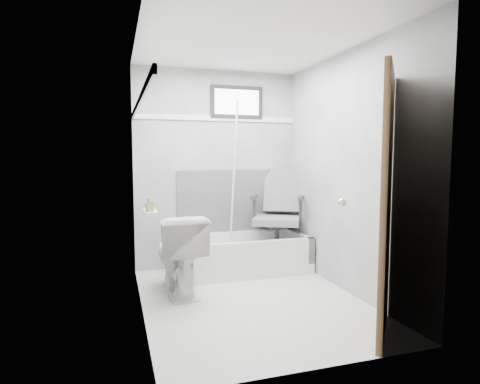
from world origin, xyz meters
name	(u,v)px	position (x,y,z in m)	size (l,w,h in m)	color
floor	(251,300)	(0.00, 0.00, 0.00)	(2.60, 2.60, 0.00)	white
ceiling	(252,40)	(0.00, 0.00, 2.40)	(2.60, 2.60, 0.00)	silver
wall_back	(217,169)	(0.00, 1.30, 1.20)	(2.00, 0.02, 2.40)	slate
wall_front	(320,182)	(0.00, -1.30, 1.20)	(2.00, 0.02, 2.40)	slate
wall_left	(140,175)	(-1.00, 0.00, 1.20)	(0.02, 2.60, 2.40)	slate
wall_right	(346,172)	(1.00, 0.00, 1.20)	(0.02, 2.60, 2.40)	slate
bathtub	(244,254)	(0.23, 0.93, 0.21)	(1.50, 0.70, 0.42)	silver
office_chair	(277,213)	(0.66, 0.96, 0.67)	(0.64, 0.64, 1.10)	slate
toilet	(179,254)	(-0.62, 0.41, 0.39)	(0.45, 0.80, 0.79)	white
door	(444,208)	(0.98, -1.28, 1.00)	(0.78, 0.78, 2.00)	brown
window	(237,102)	(0.25, 1.29, 2.02)	(0.66, 0.04, 0.40)	black
backerboard	(237,201)	(0.25, 1.29, 0.80)	(1.50, 0.02, 0.78)	#4C4C4F
trim_back	(217,118)	(0.00, 1.29, 1.82)	(2.00, 0.02, 0.06)	white
trim_left	(140,101)	(-0.99, 0.00, 1.82)	(0.02, 2.60, 0.06)	white
pole	(233,182)	(0.14, 1.06, 1.05)	(0.02, 0.02, 1.95)	silver
shelf	(150,212)	(-0.93, -0.11, 0.90)	(0.10, 0.32, 0.03)	white
soap_bottle_a	(150,205)	(-0.94, -0.19, 0.97)	(0.05, 0.05, 0.12)	olive
soap_bottle_b	(148,204)	(-0.94, -0.05, 0.96)	(0.07, 0.07, 0.09)	slate
faucet	(202,223)	(-0.20, 1.27, 0.55)	(0.26, 0.10, 0.16)	silver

